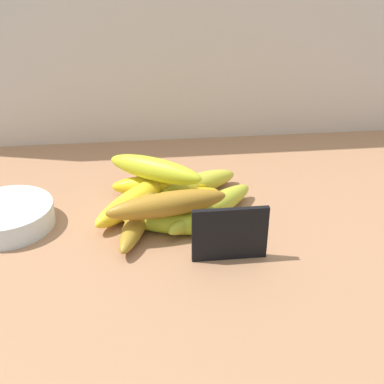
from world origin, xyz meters
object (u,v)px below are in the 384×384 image
banana_6 (176,223)px  banana_5 (165,202)px  banana_7 (155,169)px  banana_0 (199,183)px  chalkboard_sign (230,236)px  banana_3 (136,200)px  fruit_bowl (7,216)px  banana_4 (160,186)px  banana_8 (167,204)px  banana_1 (140,216)px  banana_2 (211,208)px

banana_6 → banana_5: bearing=100.3°
banana_7 → banana_0: bearing=12.9°
chalkboard_sign → banana_3: (-13.31, 15.51, -1.80)cm
banana_5 → fruit_bowl: bearing=-175.4°
banana_4 → banana_7: bearing=-121.5°
banana_4 → banana_6: bearing=-81.4°
banana_3 → banana_7: banana_7 is taller
fruit_bowl → banana_3: size_ratio=0.74×
chalkboard_sign → banana_6: size_ratio=0.63×
banana_8 → banana_4: bearing=92.5°
banana_0 → banana_1: banana_0 is taller
banana_5 → banana_1: bearing=-135.4°
chalkboard_sign → banana_2: (-0.91, 11.39, -1.91)cm
banana_2 → banana_8: 9.38cm
banana_2 → fruit_bowl: bearing=177.6°
banana_1 → banana_3: bearing=95.9°
chalkboard_sign → banana_8: chalkboard_sign is taller
banana_3 → banana_4: 6.34cm
banana_2 → banana_7: (-8.93, 7.45, 4.09)cm
banana_8 → banana_2: bearing=29.4°
banana_3 → banana_4: same height
banana_0 → banana_2: (0.89, -9.30, 0.07)cm
fruit_bowl → banana_0: (32.37, 7.93, 0.06)cm
fruit_bowl → banana_4: banana_4 is taller
banana_2 → banana_5: size_ratio=1.00×
chalkboard_sign → banana_8: size_ratio=0.58×
banana_5 → banana_6: bearing=-79.7°
banana_0 → banana_6: same height
banana_1 → banana_7: bearing=70.4°
banana_0 → banana_7: size_ratio=0.84×
fruit_bowl → banana_2: 33.28cm
banana_2 → banana_4: size_ratio=1.18×
banana_2 → banana_3: banana_3 is taller
chalkboard_sign → banana_7: (-9.85, 18.84, 2.18)cm
banana_7 → banana_8: 11.79cm
banana_2 → banana_7: banana_7 is taller
banana_4 → banana_5: size_ratio=0.85×
banana_2 → banana_3: (-12.40, 4.12, 0.11)cm
banana_2 → banana_5: bearing=155.4°
banana_2 → banana_3: bearing=161.6°
fruit_bowl → banana_2: size_ratio=0.74×
banana_4 → banana_7: 4.33cm
banana_0 → banana_5: 8.85cm
banana_4 → banana_5: banana_4 is taller
banana_4 → banana_7: (-0.82, -1.34, 4.03)cm
fruit_bowl → banana_4: size_ratio=0.87×
banana_2 → banana_5: (-7.53, 3.46, -0.26)cm
banana_1 → banana_4: (3.78, 9.63, 0.24)cm
banana_4 → chalkboard_sign: bearing=-65.9°
fruit_bowl → banana_3: (20.86, 2.74, 0.24)cm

